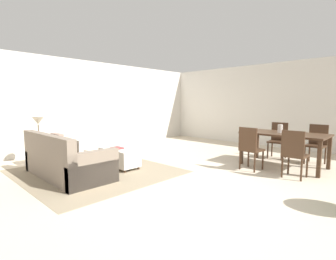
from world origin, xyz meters
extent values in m
plane|color=beige|center=(0.00, 0.00, 0.00)|extent=(10.80, 10.80, 0.00)
cube|color=silver|center=(0.00, 5.00, 1.35)|extent=(9.00, 0.12, 2.70)
cube|color=silver|center=(-4.50, 0.50, 1.35)|extent=(0.12, 11.00, 2.70)
cube|color=gray|center=(-1.96, -0.61, 0.00)|extent=(3.00, 2.80, 0.01)
cube|color=gray|center=(-2.05, -1.14, 0.21)|extent=(2.05, 0.94, 0.42)
cube|color=gray|center=(-2.05, -1.53, 0.64)|extent=(2.05, 0.16, 0.44)
cube|color=gray|center=(-3.00, -1.14, 0.31)|extent=(0.14, 0.94, 0.62)
cube|color=gray|center=(-1.10, -1.14, 0.31)|extent=(0.14, 0.94, 0.62)
cube|color=slate|center=(-2.65, -1.28, 0.59)|extent=(0.35, 0.11, 0.35)
cube|color=gray|center=(-2.25, -1.24, 0.62)|extent=(0.41, 0.13, 0.41)
cube|color=beige|center=(-1.85, -1.26, 0.61)|extent=(0.38, 0.11, 0.37)
cube|color=silver|center=(-1.45, -1.26, 0.60)|extent=(0.37, 0.12, 0.37)
cube|color=silver|center=(-1.86, -0.07, 0.24)|extent=(0.97, 0.46, 0.36)
cylinder|color=#422B1C|center=(-2.30, 0.11, 0.03)|extent=(0.05, 0.05, 0.06)
cylinder|color=#422B1C|center=(-1.43, 0.11, 0.03)|extent=(0.05, 0.05, 0.06)
cylinder|color=#422B1C|center=(-2.30, -0.25, 0.03)|extent=(0.05, 0.05, 0.06)
cylinder|color=#422B1C|center=(-1.43, -0.25, 0.03)|extent=(0.05, 0.05, 0.06)
cube|color=olive|center=(-3.37, -1.21, 0.57)|extent=(0.40, 0.40, 0.03)
cylinder|color=olive|center=(-3.54, -1.04, 0.28)|extent=(0.04, 0.04, 0.56)
cylinder|color=olive|center=(-3.20, -1.04, 0.28)|extent=(0.04, 0.04, 0.56)
cylinder|color=olive|center=(-3.54, -1.38, 0.28)|extent=(0.04, 0.04, 0.56)
cylinder|color=olive|center=(-3.20, -1.38, 0.28)|extent=(0.04, 0.04, 0.56)
cylinder|color=brown|center=(-3.37, -1.21, 0.60)|extent=(0.16, 0.16, 0.02)
cylinder|color=brown|center=(-3.37, -1.21, 0.77)|extent=(0.02, 0.02, 0.32)
cone|color=beige|center=(-3.37, -1.21, 1.02)|extent=(0.26, 0.26, 0.18)
cube|color=#422B1C|center=(0.72, 2.54, 0.74)|extent=(1.72, 0.96, 0.04)
cube|color=#422B1C|center=(-0.08, 2.96, 0.36)|extent=(0.07, 0.07, 0.72)
cube|color=#422B1C|center=(1.52, 2.96, 0.36)|extent=(0.07, 0.07, 0.72)
cube|color=#422B1C|center=(-0.08, 2.12, 0.36)|extent=(0.07, 0.07, 0.72)
cube|color=#422B1C|center=(1.52, 2.12, 0.36)|extent=(0.07, 0.07, 0.72)
cube|color=#422B1C|center=(0.33, 1.79, 0.43)|extent=(0.43, 0.43, 0.04)
cube|color=#422B1C|center=(0.32, 1.61, 0.69)|extent=(0.40, 0.07, 0.47)
cylinder|color=#422B1C|center=(0.17, 1.97, 0.21)|extent=(0.04, 0.04, 0.41)
cylinder|color=#422B1C|center=(0.51, 1.94, 0.21)|extent=(0.04, 0.04, 0.41)
cylinder|color=#422B1C|center=(0.15, 1.63, 0.21)|extent=(0.04, 0.04, 0.41)
cylinder|color=#422B1C|center=(0.49, 1.60, 0.21)|extent=(0.04, 0.04, 0.41)
cube|color=#422B1C|center=(1.19, 1.82, 0.43)|extent=(0.40, 0.40, 0.04)
cube|color=#422B1C|center=(1.19, 1.64, 0.69)|extent=(0.40, 0.04, 0.47)
cylinder|color=#422B1C|center=(1.02, 1.99, 0.21)|extent=(0.04, 0.04, 0.41)
cylinder|color=#422B1C|center=(1.36, 1.99, 0.21)|extent=(0.04, 0.04, 0.41)
cylinder|color=#422B1C|center=(1.02, 1.65, 0.21)|extent=(0.04, 0.04, 0.41)
cylinder|color=#422B1C|center=(1.36, 1.65, 0.21)|extent=(0.04, 0.04, 0.41)
cube|color=#422B1C|center=(0.31, 3.26, 0.43)|extent=(0.43, 0.43, 0.04)
cube|color=#422B1C|center=(0.30, 3.44, 0.69)|extent=(0.40, 0.07, 0.47)
cylinder|color=#422B1C|center=(0.50, 3.10, 0.21)|extent=(0.04, 0.04, 0.41)
cylinder|color=#422B1C|center=(0.16, 3.08, 0.21)|extent=(0.04, 0.04, 0.41)
cylinder|color=#422B1C|center=(0.47, 3.44, 0.21)|extent=(0.04, 0.04, 0.41)
cylinder|color=#422B1C|center=(0.13, 3.42, 0.21)|extent=(0.04, 0.04, 0.41)
cube|color=#422B1C|center=(1.18, 3.28, 0.43)|extent=(0.42, 0.42, 0.04)
cube|color=#422B1C|center=(1.19, 3.46, 0.69)|extent=(0.40, 0.06, 0.47)
cylinder|color=#422B1C|center=(1.34, 3.10, 0.21)|extent=(0.04, 0.04, 0.41)
cylinder|color=#422B1C|center=(1.00, 3.12, 0.21)|extent=(0.04, 0.04, 0.41)
cylinder|color=#422B1C|center=(1.36, 3.44, 0.21)|extent=(0.04, 0.04, 0.41)
cylinder|color=#422B1C|center=(1.02, 3.45, 0.21)|extent=(0.04, 0.04, 0.41)
cylinder|color=silver|center=(0.64, 2.50, 0.85)|extent=(0.11, 0.11, 0.19)
cube|color=maroon|center=(-1.89, -0.11, 0.44)|extent=(0.26, 0.20, 0.03)
camera|label=1|loc=(2.67, -3.23, 1.43)|focal=26.64mm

